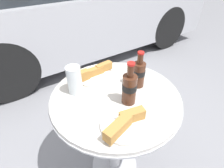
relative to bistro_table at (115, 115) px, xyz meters
name	(u,v)px	position (x,y,z in m)	size (l,w,h in m)	color
ground_plane	(114,165)	(0.00, 0.00, -0.56)	(30.00, 30.00, 0.00)	gray
bistro_table	(115,115)	(0.00, 0.00, 0.00)	(0.70, 0.70, 0.72)	#B7B7BC
cola_bottle_left	(129,88)	(0.02, -0.08, 0.25)	(0.07, 0.07, 0.23)	#4C2819
cola_bottle_right	(139,73)	(0.15, 0.00, 0.24)	(0.07, 0.07, 0.21)	#4C2819
drinking_glass	(75,81)	(-0.16, 0.14, 0.23)	(0.08, 0.08, 0.16)	silver
lunch_plate_near	(93,74)	(-0.02, 0.21, 0.18)	(0.28, 0.22, 0.07)	silver
lunch_plate_far	(124,123)	(-0.09, -0.20, 0.18)	(0.22, 0.21, 0.07)	silver
parked_car	(76,9)	(0.69, 2.06, 0.09)	(3.89, 1.69, 1.35)	#B7B7BC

